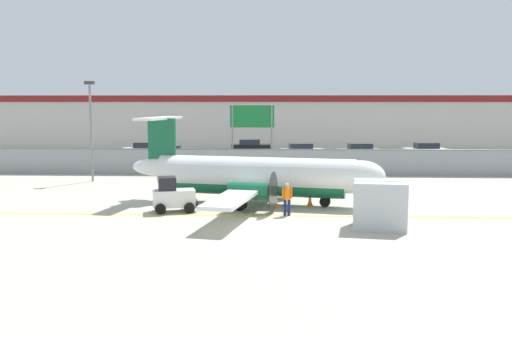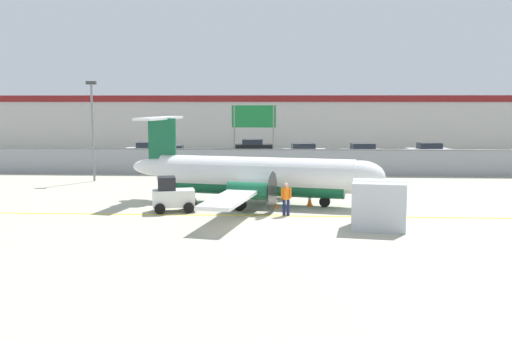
{
  "view_description": "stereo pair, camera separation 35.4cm",
  "coord_description": "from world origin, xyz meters",
  "px_view_note": "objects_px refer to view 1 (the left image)",
  "views": [
    {
      "loc": [
        0.65,
        -26.78,
        5.91
      ],
      "look_at": [
        -0.74,
        6.42,
        1.8
      ],
      "focal_mm": 40.0,
      "sensor_mm": 36.0,
      "label": 1
    },
    {
      "loc": [
        1.0,
        -26.76,
        5.91
      ],
      "look_at": [
        -0.74,
        6.42,
        1.8
      ],
      "focal_mm": 40.0,
      "sensor_mm": 36.0,
      "label": 2
    }
  ],
  "objects_px": {
    "traffic_cone_near_left": "(310,200)",
    "parked_car_5": "(425,151)",
    "apron_light_pole": "(91,123)",
    "traffic_cone_near_right": "(338,191)",
    "parked_car_0": "(144,150)",
    "commuter_airplane": "(260,176)",
    "traffic_cone_far_left": "(257,194)",
    "parked_car_3": "(302,151)",
    "cargo_container": "(380,205)",
    "highway_sign": "(252,122)",
    "parked_car_4": "(359,151)",
    "traffic_cone_far_right": "(276,203)",
    "parked_car_2": "(251,147)",
    "parked_car_1": "(170,154)",
    "baggage_tug": "(173,196)",
    "ground_crew_worker": "(287,197)"
  },
  "relations": [
    {
      "from": "baggage_tug",
      "to": "cargo_container",
      "type": "relative_size",
      "value": 0.95
    },
    {
      "from": "traffic_cone_near_right",
      "to": "parked_car_1",
      "type": "height_order",
      "value": "parked_car_1"
    },
    {
      "from": "parked_car_0",
      "to": "highway_sign",
      "type": "height_order",
      "value": "highway_sign"
    },
    {
      "from": "traffic_cone_far_left",
      "to": "traffic_cone_far_right",
      "type": "distance_m",
      "value": 2.99
    },
    {
      "from": "traffic_cone_far_right",
      "to": "cargo_container",
      "type": "bearing_deg",
      "value": -44.37
    },
    {
      "from": "apron_light_pole",
      "to": "traffic_cone_near_right",
      "type": "bearing_deg",
      "value": -18.21
    },
    {
      "from": "parked_car_0",
      "to": "parked_car_5",
      "type": "distance_m",
      "value": 28.21
    },
    {
      "from": "parked_car_1",
      "to": "parked_car_2",
      "type": "xyz_separation_m",
      "value": [
        7.12,
        8.8,
        0.0
      ]
    },
    {
      "from": "parked_car_0",
      "to": "parked_car_1",
      "type": "distance_m",
      "value": 5.14
    },
    {
      "from": "traffic_cone_near_left",
      "to": "parked_car_1",
      "type": "distance_m",
      "value": 24.45
    },
    {
      "from": "parked_car_0",
      "to": "parked_car_4",
      "type": "distance_m",
      "value": 21.47
    },
    {
      "from": "ground_crew_worker",
      "to": "commuter_airplane",
      "type": "bearing_deg",
      "value": 25.21
    },
    {
      "from": "parked_car_2",
      "to": "parked_car_5",
      "type": "distance_m",
      "value": 18.2
    },
    {
      "from": "parked_car_0",
      "to": "apron_light_pole",
      "type": "distance_m",
      "value": 16.35
    },
    {
      "from": "commuter_airplane",
      "to": "parked_car_4",
      "type": "xyz_separation_m",
      "value": [
        8.92,
        24.11,
        -0.71
      ]
    },
    {
      "from": "ground_crew_worker",
      "to": "traffic_cone_far_left",
      "type": "relative_size",
      "value": 2.66
    },
    {
      "from": "traffic_cone_near_right",
      "to": "parked_car_5",
      "type": "relative_size",
      "value": 0.15
    },
    {
      "from": "commuter_airplane",
      "to": "traffic_cone_far_left",
      "type": "bearing_deg",
      "value": 108.88
    },
    {
      "from": "parked_car_5",
      "to": "apron_light_pole",
      "type": "xyz_separation_m",
      "value": [
        -28.22,
        -16.65,
        3.41
      ]
    },
    {
      "from": "traffic_cone_far_left",
      "to": "apron_light_pole",
      "type": "xyz_separation_m",
      "value": [
        -12.35,
        7.11,
        3.99
      ]
    },
    {
      "from": "parked_car_4",
      "to": "parked_car_5",
      "type": "height_order",
      "value": "same"
    },
    {
      "from": "traffic_cone_far_right",
      "to": "parked_car_1",
      "type": "height_order",
      "value": "parked_car_1"
    },
    {
      "from": "ground_crew_worker",
      "to": "parked_car_1",
      "type": "distance_m",
      "value": 26.33
    },
    {
      "from": "apron_light_pole",
      "to": "parked_car_3",
      "type": "bearing_deg",
      "value": 44.0
    },
    {
      "from": "traffic_cone_near_right",
      "to": "parked_car_3",
      "type": "xyz_separation_m",
      "value": [
        -1.45,
        21.02,
        0.58
      ]
    },
    {
      "from": "cargo_container",
      "to": "parked_car_4",
      "type": "height_order",
      "value": "cargo_container"
    },
    {
      "from": "commuter_airplane",
      "to": "parked_car_0",
      "type": "xyz_separation_m",
      "value": [
        -12.54,
        24.64,
        -0.71
      ]
    },
    {
      "from": "cargo_container",
      "to": "highway_sign",
      "type": "height_order",
      "value": "highway_sign"
    },
    {
      "from": "traffic_cone_near_left",
      "to": "parked_car_0",
      "type": "xyz_separation_m",
      "value": [
        -15.37,
        25.16,
        0.58
      ]
    },
    {
      "from": "parked_car_2",
      "to": "parked_car_5",
      "type": "height_order",
      "value": "same"
    },
    {
      "from": "baggage_tug",
      "to": "traffic_cone_near_left",
      "type": "height_order",
      "value": "baggage_tug"
    },
    {
      "from": "parked_car_2",
      "to": "baggage_tug",
      "type": "bearing_deg",
      "value": -96.39
    },
    {
      "from": "parked_car_3",
      "to": "parked_car_5",
      "type": "height_order",
      "value": "same"
    },
    {
      "from": "parked_car_5",
      "to": "traffic_cone_near_left",
      "type": "bearing_deg",
      "value": 59.88
    },
    {
      "from": "parked_car_4",
      "to": "traffic_cone_near_right",
      "type": "bearing_deg",
      "value": 73.3
    },
    {
      "from": "traffic_cone_near_left",
      "to": "parked_car_5",
      "type": "height_order",
      "value": "parked_car_5"
    },
    {
      "from": "parked_car_4",
      "to": "highway_sign",
      "type": "height_order",
      "value": "highway_sign"
    },
    {
      "from": "traffic_cone_near_left",
      "to": "parked_car_4",
      "type": "xyz_separation_m",
      "value": [
        6.08,
        24.64,
        0.58
      ]
    },
    {
      "from": "traffic_cone_far_left",
      "to": "parked_car_5",
      "type": "relative_size",
      "value": 0.15
    },
    {
      "from": "parked_car_2",
      "to": "apron_light_pole",
      "type": "height_order",
      "value": "apron_light_pole"
    },
    {
      "from": "commuter_airplane",
      "to": "apron_light_pole",
      "type": "height_order",
      "value": "apron_light_pole"
    },
    {
      "from": "traffic_cone_far_left",
      "to": "parked_car_2",
      "type": "relative_size",
      "value": 0.15
    },
    {
      "from": "parked_car_0",
      "to": "parked_car_3",
      "type": "bearing_deg",
      "value": 173.42
    },
    {
      "from": "parked_car_3",
      "to": "parked_car_0",
      "type": "bearing_deg",
      "value": 170.59
    },
    {
      "from": "parked_car_4",
      "to": "apron_light_pole",
      "type": "distance_m",
      "value": 26.69
    },
    {
      "from": "traffic_cone_far_left",
      "to": "apron_light_pole",
      "type": "relative_size",
      "value": 0.09
    },
    {
      "from": "parked_car_1",
      "to": "traffic_cone_near_right",
      "type": "bearing_deg",
      "value": -57.11
    },
    {
      "from": "traffic_cone_near_left",
      "to": "apron_light_pole",
      "type": "relative_size",
      "value": 0.09
    },
    {
      "from": "parked_car_2",
      "to": "parked_car_4",
      "type": "xyz_separation_m",
      "value": [
        10.94,
        -5.47,
        0.0
      ]
    },
    {
      "from": "traffic_cone_far_right",
      "to": "apron_light_pole",
      "type": "height_order",
      "value": "apron_light_pole"
    }
  ]
}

